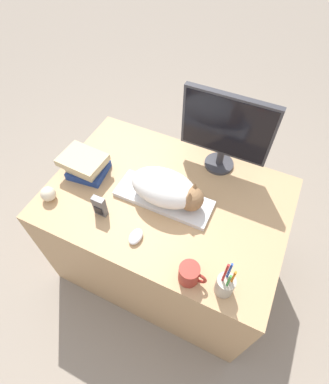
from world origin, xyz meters
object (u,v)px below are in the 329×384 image
Objects in this scene: monitor at (226,129)px; baseball at (48,194)px; keyboard at (164,198)px; pen_cup at (225,285)px; cat at (168,189)px; book_stack at (86,165)px; coffee_mug at (190,274)px; computer_mouse at (136,236)px; phone at (100,206)px.

baseball is at bearing -140.08° from monitor.
baseball is at bearing -155.57° from keyboard.
baseball is (-0.89, 0.07, -0.02)m from pen_cup.
monitor is (0.14, 0.33, 0.15)m from cat.
book_stack is at bearing -150.26° from monitor.
book_stack reaches higher than coffee_mug.
keyboard is at bearing 1.29° from book_stack.
pen_cup is 3.18× the size of baseball.
computer_mouse is 0.22m from phone.
keyboard is 2.10× the size of book_stack.
coffee_mug is 0.50m from phone.
phone is at bearing 7.19° from baseball.
cat is at bearing 0.00° from keyboard.
cat is at bearing 127.59° from coffee_mug.
baseball is at bearing -172.81° from phone.
keyboard is 0.30m from phone.
keyboard is 0.40m from coffee_mug.
monitor is at bearing 66.39° from cat.
cat is at bearing 37.64° from phone.
monitor is (0.16, 0.33, 0.23)m from keyboard.
baseball is (-0.66, -0.55, -0.21)m from monitor.
phone is at bearing 170.90° from pen_cup.
computer_mouse is at bearing 172.77° from pen_cup.
cat is (0.02, 0.00, 0.09)m from keyboard.
monitor is at bearing 110.57° from pen_cup.
phone is at bearing 166.53° from coffee_mug.
monitor reaches higher than coffee_mug.
coffee_mug is 0.52× the size of book_stack.
computer_mouse is (-0.02, -0.24, 0.00)m from keyboard.
pen_cup reaches higher than book_stack.
coffee_mug is 0.14m from pen_cup.
phone is 0.51× the size of book_stack.
coffee_mug is at bearing -23.60° from book_stack.
phone is 0.27m from book_stack.
coffee_mug is 1.02× the size of phone.
pen_cup is 0.63m from phone.
cat reaches higher than coffee_mug.
baseball is (-0.50, -0.23, 0.02)m from keyboard.
cat is 4.22× the size of computer_mouse.
monitor is 0.68m from phone.
coffee_mug is 0.75m from book_stack.
phone is (-0.21, 0.05, 0.04)m from computer_mouse.
cat is 0.82× the size of monitor.
book_stack is at bearing 161.04° from pen_cup.
phone and book_stack have the same top height.
monitor reaches higher than phone.
baseball is (-0.76, 0.08, -0.01)m from coffee_mug.
pen_cup is at bearing -4.22° from baseball.
pen_cup is (0.14, 0.02, 0.01)m from coffee_mug.
pen_cup reaches higher than coffee_mug.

